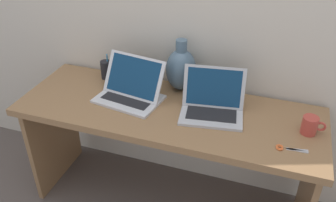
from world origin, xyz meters
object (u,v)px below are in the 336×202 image
coffee_mug (310,125)px  scissors (286,148)px  laptop_left (131,88)px  green_vase (181,69)px  pen_cup (106,70)px  laptop_right (213,102)px

coffee_mug → scissors: 0.20m
laptop_left → coffee_mug: size_ratio=3.36×
laptop_left → green_vase: size_ratio=1.26×
laptop_left → pen_cup: size_ratio=2.32×
laptop_right → pen_cup: (-0.71, 0.16, -0.00)m
laptop_right → coffee_mug: size_ratio=3.11×
coffee_mug → pen_cup: bearing=171.1°
laptop_right → green_vase: 0.30m
laptop_left → scissors: 0.89m
green_vase → scissors: 0.75m
laptop_left → pen_cup: 0.29m
coffee_mug → laptop_right: bearing=176.3°
laptop_left → pen_cup: bearing=145.6°
laptop_right → green_vase: size_ratio=1.16×
laptop_right → scissors: size_ratio=2.45×
laptop_right → pen_cup: size_ratio=2.15×
laptop_left → scissors: size_ratio=2.64×
laptop_right → scissors: bearing=-26.1°
pen_cup → laptop_left: bearing=-34.4°
green_vase → coffee_mug: size_ratio=2.67×
green_vase → pen_cup: (-0.48, -0.03, -0.07)m
green_vase → pen_cup: bearing=-176.9°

